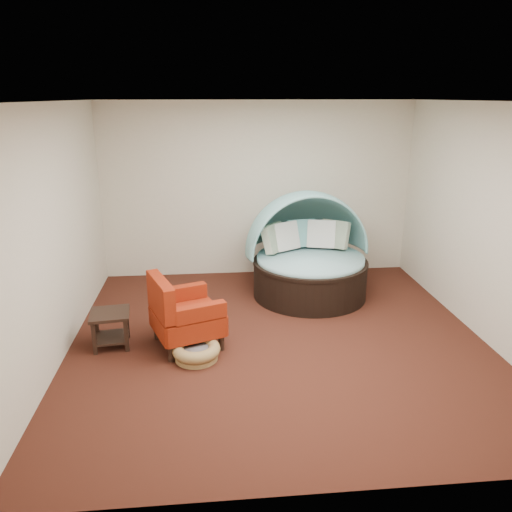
{
  "coord_description": "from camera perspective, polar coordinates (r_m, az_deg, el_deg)",
  "views": [
    {
      "loc": [
        -0.8,
        -5.46,
        2.85
      ],
      "look_at": [
        -0.22,
        0.6,
        0.89
      ],
      "focal_mm": 35.0,
      "sensor_mm": 36.0,
      "label": 1
    }
  ],
  "objects": [
    {
      "name": "wall_front",
      "position": [
        3.4,
        8.77,
        -7.74
      ],
      "size": [
        5.0,
        0.0,
        5.0
      ],
      "primitive_type": "plane",
      "rotation": [
        -1.57,
        0.0,
        0.0
      ],
      "color": "beige",
      "rests_on": "floor"
    },
    {
      "name": "canopy_daybed",
      "position": [
        7.41,
        6.01,
        0.95
      ],
      "size": [
        1.94,
        1.88,
        1.54
      ],
      "rotation": [
        0.0,
        0.0,
        0.13
      ],
      "color": "black",
      "rests_on": "floor"
    },
    {
      "name": "ceiling",
      "position": [
        5.52,
        2.96,
        17.25
      ],
      "size": [
        5.0,
        5.0,
        0.0
      ],
      "primitive_type": "plane",
      "rotation": [
        3.14,
        0.0,
        0.0
      ],
      "color": "white",
      "rests_on": "wall_back"
    },
    {
      "name": "red_armchair",
      "position": [
        5.97,
        -8.39,
        -6.54
      ],
      "size": [
        0.98,
        0.98,
        0.89
      ],
      "rotation": [
        0.0,
        0.0,
        0.35
      ],
      "color": "black",
      "rests_on": "floor"
    },
    {
      "name": "wall_back",
      "position": [
        8.13,
        0.23,
        7.54
      ],
      "size": [
        5.0,
        0.0,
        5.0
      ],
      "primitive_type": "plane",
      "rotation": [
        1.57,
        0.0,
        0.0
      ],
      "color": "beige",
      "rests_on": "floor"
    },
    {
      "name": "side_table",
      "position": [
        6.19,
        -16.29,
        -7.5
      ],
      "size": [
        0.5,
        0.5,
        0.43
      ],
      "rotation": [
        0.0,
        0.0,
        0.12
      ],
      "color": "black",
      "rests_on": "floor"
    },
    {
      "name": "floor",
      "position": [
        6.22,
        2.55,
        -9.52
      ],
      "size": [
        5.0,
        5.0,
        0.0
      ],
      "primitive_type": "plane",
      "color": "#421B12",
      "rests_on": "ground"
    },
    {
      "name": "pet_basket",
      "position": [
        5.79,
        -6.84,
        -10.73
      ],
      "size": [
        0.63,
        0.63,
        0.19
      ],
      "rotation": [
        0.0,
        0.0,
        -0.15
      ],
      "color": "olive",
      "rests_on": "floor"
    },
    {
      "name": "wall_right",
      "position": [
        6.55,
        24.99,
        3.31
      ],
      "size": [
        0.0,
        5.0,
        5.0
      ],
      "primitive_type": "plane",
      "rotation": [
        1.57,
        0.0,
        -1.57
      ],
      "color": "beige",
      "rests_on": "floor"
    },
    {
      "name": "wall_left",
      "position": [
        5.9,
        -22.07,
        2.24
      ],
      "size": [
        0.0,
        5.0,
        5.0
      ],
      "primitive_type": "plane",
      "rotation": [
        1.57,
        0.0,
        1.57
      ],
      "color": "beige",
      "rests_on": "floor"
    }
  ]
}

